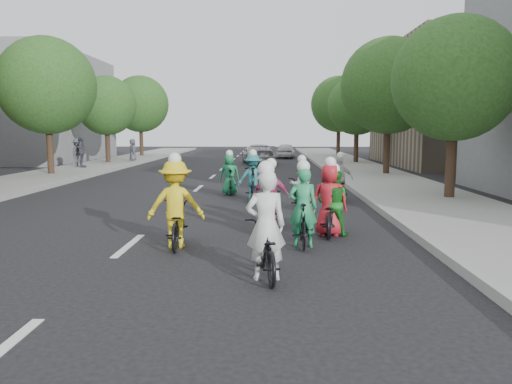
{
  "coord_description": "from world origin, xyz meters",
  "views": [
    {
      "loc": [
        2.87,
        -9.87,
        2.35
      ],
      "look_at": [
        2.57,
        0.9,
        1.0
      ],
      "focal_mm": 35.0,
      "sensor_mm": 36.0,
      "label": 1
    }
  ],
  "objects_px": {
    "follow_car_lead": "(258,154)",
    "cyclist_0": "(266,241)",
    "cyclist_7": "(253,181)",
    "cyclist_6": "(301,190)",
    "follow_car_trail": "(286,151)",
    "spectator_0": "(78,153)",
    "cyclist_3": "(271,203)",
    "spectator_1": "(82,152)",
    "cyclist_5": "(303,217)",
    "cyclist_8": "(340,184)",
    "cyclist_4": "(329,208)",
    "cyclist_1": "(333,208)",
    "cyclist_9": "(230,178)",
    "cyclist_2": "(176,212)",
    "spectator_2": "(133,150)"
  },
  "relations": [
    {
      "from": "follow_car_lead",
      "to": "cyclist_0",
      "type": "bearing_deg",
      "value": 82.55
    },
    {
      "from": "cyclist_0",
      "to": "cyclist_7",
      "type": "bearing_deg",
      "value": -95.11
    },
    {
      "from": "cyclist_7",
      "to": "cyclist_6",
      "type": "bearing_deg",
      "value": 129.66
    },
    {
      "from": "cyclist_7",
      "to": "follow_car_trail",
      "type": "relative_size",
      "value": 0.53
    },
    {
      "from": "follow_car_trail",
      "to": "spectator_0",
      "type": "relative_size",
      "value": 2.16
    },
    {
      "from": "cyclist_3",
      "to": "spectator_1",
      "type": "bearing_deg",
      "value": -53.33
    },
    {
      "from": "cyclist_5",
      "to": "cyclist_8",
      "type": "bearing_deg",
      "value": -104.25
    },
    {
      "from": "cyclist_4",
      "to": "follow_car_lead",
      "type": "xyz_separation_m",
      "value": [
        -2.12,
        23.38,
        0.07
      ]
    },
    {
      "from": "cyclist_1",
      "to": "follow_car_lead",
      "type": "xyz_separation_m",
      "value": [
        -2.21,
        23.34,
        0.07
      ]
    },
    {
      "from": "cyclist_6",
      "to": "cyclist_7",
      "type": "relative_size",
      "value": 0.92
    },
    {
      "from": "cyclist_3",
      "to": "follow_car_lead",
      "type": "relative_size",
      "value": 0.36
    },
    {
      "from": "cyclist_5",
      "to": "spectator_0",
      "type": "height_order",
      "value": "spectator_0"
    },
    {
      "from": "cyclist_8",
      "to": "cyclist_9",
      "type": "bearing_deg",
      "value": -27.12
    },
    {
      "from": "follow_car_trail",
      "to": "spectator_0",
      "type": "bearing_deg",
      "value": 50.23
    },
    {
      "from": "follow_car_lead",
      "to": "cyclist_6",
      "type": "bearing_deg",
      "value": 86.01
    },
    {
      "from": "cyclist_2",
      "to": "follow_car_trail",
      "type": "height_order",
      "value": "cyclist_2"
    },
    {
      "from": "cyclist_1",
      "to": "cyclist_3",
      "type": "height_order",
      "value": "cyclist_3"
    },
    {
      "from": "cyclist_7",
      "to": "follow_car_trail",
      "type": "distance_m",
      "value": 25.3
    },
    {
      "from": "spectator_2",
      "to": "cyclist_8",
      "type": "bearing_deg",
      "value": -168.08
    },
    {
      "from": "cyclist_0",
      "to": "spectator_1",
      "type": "distance_m",
      "value": 23.87
    },
    {
      "from": "cyclist_4",
      "to": "follow_car_lead",
      "type": "relative_size",
      "value": 0.39
    },
    {
      "from": "cyclist_7",
      "to": "cyclist_4",
      "type": "bearing_deg",
      "value": 107.17
    },
    {
      "from": "cyclist_1",
      "to": "follow_car_trail",
      "type": "height_order",
      "value": "cyclist_1"
    },
    {
      "from": "cyclist_3",
      "to": "cyclist_0",
      "type": "bearing_deg",
      "value": 92.66
    },
    {
      "from": "cyclist_8",
      "to": "follow_car_lead",
      "type": "bearing_deg",
      "value": -85.9
    },
    {
      "from": "cyclist_0",
      "to": "spectator_0",
      "type": "bearing_deg",
      "value": -70.6
    },
    {
      "from": "cyclist_7",
      "to": "cyclist_8",
      "type": "relative_size",
      "value": 1.16
    },
    {
      "from": "cyclist_9",
      "to": "follow_car_trail",
      "type": "xyz_separation_m",
      "value": [
        2.8,
        23.6,
        0.02
      ]
    },
    {
      "from": "cyclist_7",
      "to": "cyclist_8",
      "type": "height_order",
      "value": "cyclist_7"
    },
    {
      "from": "cyclist_2",
      "to": "cyclist_7",
      "type": "bearing_deg",
      "value": -105.77
    },
    {
      "from": "follow_car_lead",
      "to": "cyclist_4",
      "type": "bearing_deg",
      "value": 86.17
    },
    {
      "from": "cyclist_2",
      "to": "spectator_0",
      "type": "xyz_separation_m",
      "value": [
        -9.47,
        19.36,
        0.29
      ]
    },
    {
      "from": "cyclist_8",
      "to": "spectator_0",
      "type": "xyz_separation_m",
      "value": [
        -13.67,
        12.62,
        0.44
      ]
    },
    {
      "from": "cyclist_8",
      "to": "follow_car_lead",
      "type": "relative_size",
      "value": 0.36
    },
    {
      "from": "cyclist_3",
      "to": "spectator_0",
      "type": "relative_size",
      "value": 1.0
    },
    {
      "from": "cyclist_2",
      "to": "cyclist_7",
      "type": "xyz_separation_m",
      "value": [
        1.32,
        6.59,
        -0.04
      ]
    },
    {
      "from": "cyclist_0",
      "to": "cyclist_2",
      "type": "distance_m",
      "value": 2.75
    },
    {
      "from": "follow_car_trail",
      "to": "cyclist_4",
      "type": "bearing_deg",
      "value": 95.71
    },
    {
      "from": "cyclist_7",
      "to": "follow_car_lead",
      "type": "xyz_separation_m",
      "value": [
        -0.24,
        18.04,
        0.0
      ]
    },
    {
      "from": "cyclist_9",
      "to": "spectator_0",
      "type": "height_order",
      "value": "spectator_0"
    },
    {
      "from": "cyclist_2",
      "to": "cyclist_3",
      "type": "xyz_separation_m",
      "value": [
        1.9,
        1.95,
        -0.09
      ]
    },
    {
      "from": "cyclist_7",
      "to": "cyclist_9",
      "type": "bearing_deg",
      "value": -63.33
    },
    {
      "from": "cyclist_7",
      "to": "spectator_0",
      "type": "height_order",
      "value": "spectator_0"
    },
    {
      "from": "cyclist_6",
      "to": "cyclist_7",
      "type": "xyz_separation_m",
      "value": [
        -1.49,
        1.66,
        0.1
      ]
    },
    {
      "from": "spectator_2",
      "to": "cyclist_5",
      "type": "bearing_deg",
      "value": -178.57
    },
    {
      "from": "cyclist_2",
      "to": "spectator_1",
      "type": "height_order",
      "value": "spectator_1"
    },
    {
      "from": "cyclist_3",
      "to": "spectator_1",
      "type": "xyz_separation_m",
      "value": [
        -11.04,
        17.18,
        0.45
      ]
    },
    {
      "from": "cyclist_5",
      "to": "cyclist_6",
      "type": "relative_size",
      "value": 0.99
    },
    {
      "from": "cyclist_5",
      "to": "follow_car_trail",
      "type": "height_order",
      "value": "cyclist_5"
    },
    {
      "from": "spectator_0",
      "to": "spectator_2",
      "type": "xyz_separation_m",
      "value": [
        1.6,
        6.07,
        -0.07
      ]
    }
  ]
}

